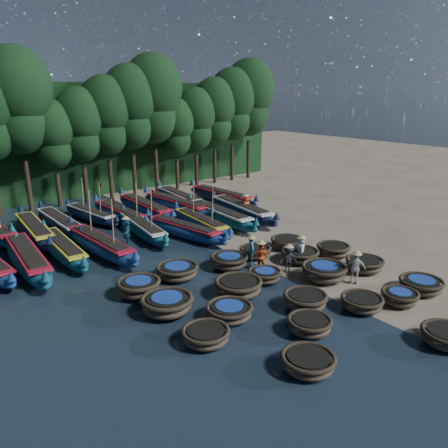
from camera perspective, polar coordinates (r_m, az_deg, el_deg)
ground at (r=24.24m, az=5.09°, el=-5.63°), size 120.00×120.00×0.00m
foliage_wall at (r=42.85m, az=-16.94°, el=10.57°), size 40.00×3.00×10.00m
coracle_3 at (r=19.10m, az=27.07°, el=-12.93°), size 2.16×2.16×0.67m
coracle_5 at (r=16.04m, az=10.93°, el=-17.27°), size 1.94×1.94×0.64m
coracle_6 at (r=18.18m, az=11.11°, el=-12.77°), size 2.16×2.16×0.66m
coracle_7 at (r=20.47m, az=17.56°, el=-9.74°), size 2.20×2.20×0.65m
coracle_8 at (r=21.52m, az=21.98°, el=-8.83°), size 1.95×1.95×0.66m
coracle_9 at (r=23.17m, az=24.35°, el=-7.23°), size 2.16×2.16×0.68m
coracle_10 at (r=17.22m, az=-2.40°, el=-14.33°), size 1.90×1.90×0.64m
coracle_11 at (r=18.80m, az=0.69°, el=-11.33°), size 2.38×2.38×0.67m
coracle_12 at (r=19.92m, az=10.58°, el=-9.77°), size 1.99×1.99×0.76m
coracle_13 at (r=22.98m, az=12.94°, el=-6.04°), size 2.66×2.66×0.82m
coracle_14 at (r=24.64m, az=17.89°, el=-5.00°), size 2.45×2.45×0.73m
coracle_15 at (r=19.36m, az=-7.45°, el=-10.30°), size 2.47×2.47×0.83m
coracle_16 at (r=20.75m, az=1.89°, el=-8.19°), size 2.71×2.71×0.84m
coracle_17 at (r=22.32m, az=5.34°, el=-6.66°), size 2.13×2.13×0.64m
coracle_18 at (r=25.08m, az=9.89°, el=-4.00°), size 2.50×2.50×0.73m
coracle_19 at (r=26.14m, az=14.08°, el=-3.31°), size 1.99×1.99×0.78m
coracle_20 at (r=21.10m, az=-11.08°, el=-8.05°), size 2.28×2.28×0.83m
coracle_21 at (r=22.71m, az=-6.13°, el=-6.11°), size 2.52×2.52×0.74m
coracle_22 at (r=23.81m, az=0.68°, el=-4.83°), size 2.56×2.56×0.77m
coracle_23 at (r=25.43m, az=4.11°, el=-3.60°), size 1.99×1.99×0.64m
coracle_24 at (r=27.05m, az=8.25°, el=-2.40°), size 2.25×2.25×0.68m
long_boat_1 at (r=25.98m, az=-24.27°, el=-4.12°), size 2.11×9.02×1.59m
long_boat_2 at (r=27.03m, az=-20.37°, el=-2.99°), size 1.71×8.19×1.44m
long_boat_3 at (r=26.87m, az=-15.85°, el=-2.60°), size 2.08×8.56×3.64m
long_boat_4 at (r=29.50m, az=-10.58°, el=-0.54°), size 2.30×8.01×3.42m
long_boat_5 at (r=28.86m, az=-5.25°, el=-0.74°), size 2.69×7.81×1.39m
long_boat_6 at (r=30.27m, az=-3.07°, el=0.16°), size 2.03×7.80×3.32m
long_boat_7 at (r=31.87m, az=-0.58°, el=1.19°), size 2.00×8.89×1.57m
long_boat_8 at (r=33.20m, az=2.31°, el=1.84°), size 2.57×8.98×1.59m
long_boat_10 at (r=30.99m, az=-23.52°, el=-0.76°), size 2.02×8.77×1.54m
long_boat_11 at (r=32.20m, az=-20.70°, el=0.15°), size 1.60×8.38×1.48m
long_boat_12 at (r=33.82m, az=-17.02°, el=1.18°), size 2.34×7.23×3.10m
long_boat_13 at (r=33.41m, az=-13.52°, el=1.37°), size 1.82×8.19×1.44m
long_boat_14 at (r=34.44m, az=-10.26°, el=2.12°), size 1.64×8.91×1.57m
long_boat_15 at (r=34.80m, az=-6.21°, el=2.48°), size 2.34×9.03×1.59m
long_boat_16 at (r=37.21m, az=-5.87°, el=3.40°), size 2.30×8.54×1.51m
long_boat_17 at (r=37.67m, az=-0.34°, el=3.67°), size 2.15×8.73×1.54m
fisherman_0 at (r=24.75m, az=10.01°, el=-3.21°), size 0.86×0.92×1.78m
fisherman_1 at (r=24.31m, az=3.62°, el=-3.21°), size 0.64×0.70×1.81m
fisherman_2 at (r=23.55m, az=4.82°, el=-4.07°), size 0.94×0.99×1.80m
fisherman_3 at (r=23.42m, az=8.42°, el=-4.44°), size 1.14×0.95×1.73m
fisherman_4 at (r=22.79m, az=16.83°, el=-5.40°), size 0.90×1.03×1.87m
fisherman_5 at (r=27.86m, az=-12.64°, el=-0.88°), size 1.06×1.76×2.01m
fisherman_6 at (r=33.08m, az=2.84°, el=2.40°), size 1.05×0.96×1.99m
tree_4 at (r=37.27m, az=-25.44°, el=14.50°), size 5.34×5.34×12.58m
tree_5 at (r=38.01m, az=-21.50°, el=10.87°), size 3.68×3.68×8.68m
tree_6 at (r=38.67m, az=-18.30°, el=12.28°), size 4.09×4.09×9.65m
tree_7 at (r=39.47m, az=-15.18°, el=13.61°), size 4.51×4.51×10.63m
tree_8 at (r=40.40m, az=-12.17°, el=14.84°), size 4.92×4.92×11.60m
tree_9 at (r=41.45m, az=-9.27°, el=15.98°), size 5.34×5.34×12.58m
tree_10 at (r=42.73m, az=-6.33°, el=12.49°), size 3.68×3.68×8.68m
tree_11 at (r=43.93m, az=-3.74°, el=13.56°), size 4.09×4.09×9.65m
tree_12 at (r=45.23m, az=-1.26°, el=14.55°), size 4.51×4.51×10.63m
tree_13 at (r=46.61m, az=1.08°, el=15.46°), size 4.92×4.92×11.60m
tree_14 at (r=48.07m, az=3.31°, el=16.29°), size 5.34×5.34×12.58m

